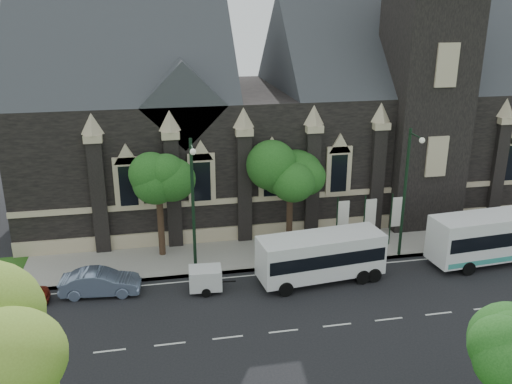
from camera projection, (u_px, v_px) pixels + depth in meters
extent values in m
plane|color=black|center=(283.00, 331.00, 29.01)|extent=(160.00, 160.00, 0.00)
cube|color=gray|center=(251.00, 254.00, 37.79)|extent=(80.00, 5.00, 0.15)
cube|color=black|center=(275.00, 147.00, 46.16)|extent=(40.00, 15.00, 10.00)
cube|color=#2A2C31|center=(126.00, 92.00, 42.33)|extent=(16.00, 15.00, 15.00)
cube|color=#2A2C31|center=(390.00, 84.00, 46.34)|extent=(20.00, 15.00, 15.00)
cube|color=#2A2C31|center=(181.00, 100.00, 38.89)|extent=(6.00, 6.00, 6.00)
cube|color=black|center=(422.00, 108.00, 41.11)|extent=(5.50, 5.50, 18.00)
cube|color=#C0B08B|center=(298.00, 196.00, 39.77)|extent=(40.00, 0.22, 0.40)
cube|color=#C0B08B|center=(297.00, 229.00, 40.63)|extent=(40.00, 0.25, 1.20)
cube|color=black|center=(272.00, 177.00, 38.75)|extent=(1.20, 0.12, 2.80)
sphere|color=olive|center=(2.00, 326.00, 17.05)|extent=(3.12, 3.12, 3.12)
sphere|color=#1B4917|center=(508.00, 353.00, 19.83)|extent=(3.20, 3.20, 3.20)
cylinder|color=black|center=(289.00, 220.00, 38.64)|extent=(0.44, 0.44, 3.96)
sphere|color=#1B4917|center=(290.00, 171.00, 37.43)|extent=(3.84, 3.84, 3.84)
sphere|color=#1B4917|center=(298.00, 157.00, 37.99)|extent=(2.88, 2.88, 2.88)
cylinder|color=black|center=(161.00, 230.00, 36.99)|extent=(0.44, 0.44, 3.96)
sphere|color=#1B4917|center=(158.00, 179.00, 35.81)|extent=(3.68, 3.68, 3.68)
sphere|color=#1B4917|center=(168.00, 166.00, 36.35)|extent=(2.76, 2.76, 2.76)
cylinder|color=black|center=(404.00, 195.00, 36.12)|extent=(0.20, 0.20, 9.00)
cylinder|color=black|center=(416.00, 136.00, 34.00)|extent=(0.10, 1.60, 0.10)
sphere|color=silver|center=(422.00, 140.00, 33.29)|extent=(0.36, 0.36, 0.36)
cylinder|color=black|center=(193.00, 209.00, 33.57)|extent=(0.20, 0.20, 9.00)
cylinder|color=black|center=(192.00, 147.00, 31.44)|extent=(0.10, 1.60, 0.10)
sphere|color=silver|center=(193.00, 152.00, 30.73)|extent=(0.36, 0.36, 0.36)
cylinder|color=black|center=(337.00, 224.00, 37.79)|extent=(0.10, 0.10, 4.00)
cube|color=white|center=(343.00, 216.00, 37.67)|extent=(0.80, 0.04, 2.20)
cylinder|color=black|center=(364.00, 222.00, 38.15)|extent=(0.10, 0.10, 4.00)
cube|color=white|center=(370.00, 214.00, 38.04)|extent=(0.80, 0.04, 2.20)
cylinder|color=black|center=(391.00, 220.00, 38.52)|extent=(0.10, 0.10, 4.00)
cube|color=white|center=(397.00, 212.00, 38.40)|extent=(0.80, 0.04, 2.20)
cube|color=white|center=(512.00, 233.00, 36.55)|extent=(11.87, 3.38, 2.97)
cube|color=teal|center=(510.00, 249.00, 36.94)|extent=(11.41, 3.37, 0.35)
cylinder|color=black|center=(468.00, 269.00, 34.88)|extent=(0.92, 0.35, 0.90)
cylinder|color=black|center=(446.00, 253.00, 37.10)|extent=(0.92, 0.35, 0.90)
cube|color=white|center=(321.00, 255.00, 33.82)|extent=(8.07, 3.29, 2.58)
cube|color=black|center=(321.00, 253.00, 33.77)|extent=(7.76, 3.30, 0.85)
cylinder|color=black|center=(286.00, 289.00, 32.36)|extent=(0.92, 0.37, 0.90)
cylinder|color=black|center=(272.00, 271.00, 34.58)|extent=(0.92, 0.37, 0.90)
cylinder|color=black|center=(363.00, 277.00, 33.79)|extent=(0.92, 0.37, 0.90)
cylinder|color=black|center=(345.00, 260.00, 36.02)|extent=(0.92, 0.37, 0.90)
cylinder|color=black|center=(374.00, 275.00, 34.01)|extent=(0.92, 0.37, 0.90)
cylinder|color=black|center=(356.00, 259.00, 36.24)|extent=(0.92, 0.37, 0.90)
cube|color=silver|center=(205.00, 278.00, 32.80)|extent=(2.03, 1.58, 1.26)
cylinder|color=black|center=(206.00, 293.00, 32.31)|extent=(0.55, 0.23, 0.54)
cylinder|color=black|center=(205.00, 281.00, 33.68)|extent=(0.55, 0.23, 0.54)
cylinder|color=black|center=(226.00, 282.00, 33.06)|extent=(1.17, 0.15, 0.08)
imported|color=slate|center=(100.00, 282.00, 32.49)|extent=(4.80, 2.03, 1.54)
imported|color=maroon|center=(14.00, 295.00, 31.26)|extent=(4.04, 1.97, 1.33)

